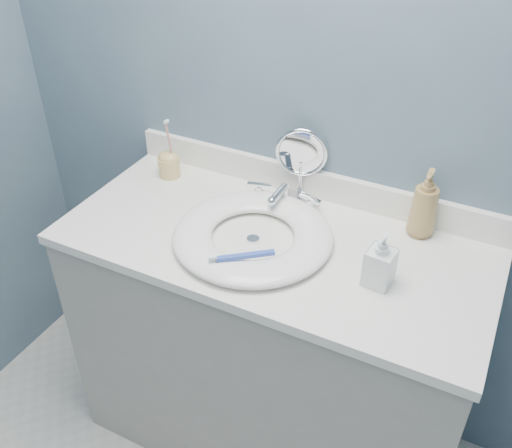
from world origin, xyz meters
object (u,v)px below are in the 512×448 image
Objects in this scene: makeup_mirror at (301,160)px; soap_bottle_amber at (425,203)px; toothbrush_holder at (169,163)px; soap_bottle_clear at (381,259)px.

makeup_mirror reaches higher than soap_bottle_amber.
toothbrush_holder is (-0.43, -0.08, -0.08)m from makeup_mirror.
soap_bottle_clear is 0.75× the size of toothbrush_holder.
makeup_mirror is 0.38m from soap_bottle_amber.
makeup_mirror is 0.45m from soap_bottle_clear.
makeup_mirror is 1.15× the size of toothbrush_holder.
soap_bottle_amber is 0.27m from soap_bottle_clear.
toothbrush_holder is at bearing 170.99° from soap_bottle_clear.
toothbrush_holder reaches higher than soap_bottle_clear.
toothbrush_holder is at bearing -176.75° from soap_bottle_amber.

